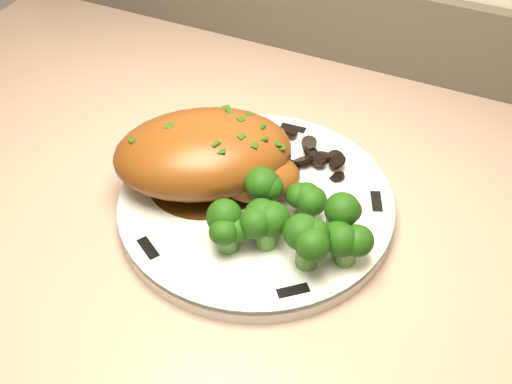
% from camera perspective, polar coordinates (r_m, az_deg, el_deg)
% --- Properties ---
extents(plate, '(0.35, 0.35, 0.02)m').
position_cam_1_polar(plate, '(0.70, 0.00, -1.18)').
color(plate, silver).
rests_on(plate, counter).
extents(rim_accent_0, '(0.02, 0.03, 0.00)m').
position_cam_1_polar(rim_accent_0, '(0.70, 10.65, -0.85)').
color(rim_accent_0, black).
rests_on(rim_accent_0, plate).
extents(rim_accent_1, '(0.03, 0.01, 0.00)m').
position_cam_1_polar(rim_accent_1, '(0.79, 3.32, 5.67)').
color(rim_accent_1, black).
rests_on(rim_accent_1, plate).
extents(rim_accent_2, '(0.02, 0.03, 0.00)m').
position_cam_1_polar(rim_accent_2, '(0.76, -7.71, 3.72)').
color(rim_accent_2, black).
rests_on(rim_accent_2, plate).
extents(rim_accent_3, '(0.03, 0.03, 0.00)m').
position_cam_1_polar(rim_accent_3, '(0.65, -9.56, -4.95)').
color(rim_accent_3, black).
rests_on(rim_accent_3, plate).
extents(rim_accent_4, '(0.03, 0.03, 0.00)m').
position_cam_1_polar(rim_accent_4, '(0.61, 3.31, -8.77)').
color(rim_accent_4, black).
rests_on(rim_accent_4, plate).
extents(gravy_pool, '(0.13, 0.13, 0.00)m').
position_cam_1_polar(gravy_pool, '(0.72, -4.56, 1.21)').
color(gravy_pool, '#321E09').
rests_on(gravy_pool, plate).
extents(chicken_breast, '(0.24, 0.22, 0.08)m').
position_cam_1_polar(chicken_breast, '(0.69, -4.16, 3.22)').
color(chicken_breast, brown).
rests_on(chicken_breast, plate).
extents(mushroom_pile, '(0.09, 0.07, 0.03)m').
position_cam_1_polar(mushroom_pile, '(0.73, 4.79, 2.75)').
color(mushroom_pile, black).
rests_on(mushroom_pile, plate).
extents(broccoli_florets, '(0.14, 0.11, 0.05)m').
position_cam_1_polar(broccoli_florets, '(0.63, 3.39, -2.50)').
color(broccoli_florets, '#568D3B').
rests_on(broccoli_florets, plate).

